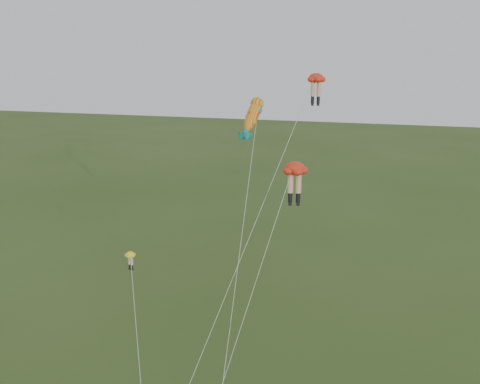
# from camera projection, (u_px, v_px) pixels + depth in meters

# --- Properties ---
(legs_kite_red_high) EXTENTS (6.53, 14.40, 20.06)m
(legs_kite_red_high) POSITION_uv_depth(u_px,v_px,m) (313.00, 87.00, 36.65)
(legs_kite_red_high) COLOR red
(legs_kite_red_high) RESTS_ON ground
(legs_kite_red_mid) EXTENTS (4.75, 6.50, 15.38)m
(legs_kite_red_mid) POSITION_uv_depth(u_px,v_px,m) (294.00, 175.00, 30.55)
(legs_kite_red_mid) COLOR red
(legs_kite_red_mid) RESTS_ON ground
(legs_kite_yellow) EXTENTS (5.86, 9.45, 8.55)m
(legs_kite_yellow) POSITION_uv_depth(u_px,v_px,m) (132.00, 271.00, 35.01)
(legs_kite_yellow) COLOR yellow
(legs_kite_yellow) RESTS_ON ground
(fish_kite) EXTENTS (1.48, 10.10, 18.88)m
(fish_kite) POSITION_uv_depth(u_px,v_px,m) (253.00, 117.00, 33.99)
(fish_kite) COLOR gold
(fish_kite) RESTS_ON ground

